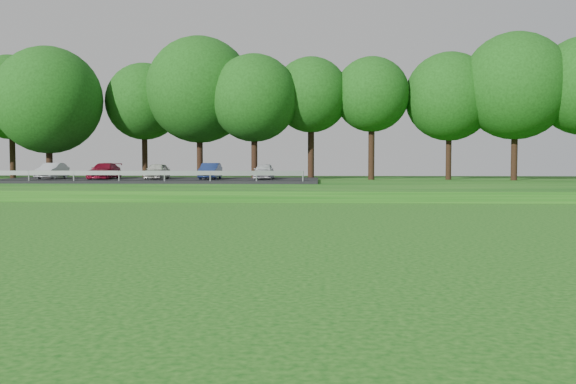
{
  "coord_description": "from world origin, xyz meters",
  "views": [
    {
      "loc": [
        -11.89,
        -14.31,
        2.32
      ],
      "look_at": [
        -12.84,
        5.05,
        1.3
      ],
      "focal_mm": 40.0,
      "sensor_mm": 36.0,
      "label": 1
    }
  ],
  "objects": [
    {
      "name": "berm",
      "position": [
        0.0,
        34.0,
        0.3
      ],
      "size": [
        130.0,
        30.0,
        0.6
      ],
      "primitive_type": "cube",
      "color": "#0C430E",
      "rests_on": "ground"
    },
    {
      "name": "parking_lot",
      "position": [
        -24.1,
        32.8,
        1.01
      ],
      "size": [
        24.0,
        9.0,
        1.38
      ],
      "color": "black",
      "rests_on": "berm"
    },
    {
      "name": "treeline",
      "position": [
        0.0,
        38.0,
        8.1
      ],
      "size": [
        104.0,
        7.0,
        15.0
      ],
      "primitive_type": null,
      "color": "#133E0E",
      "rests_on": "berm"
    },
    {
      "name": "walking_path",
      "position": [
        0.0,
        20.0,
        0.02
      ],
      "size": [
        130.0,
        1.6,
        0.04
      ],
      "primitive_type": "cube",
      "color": "gray",
      "rests_on": "ground"
    }
  ]
}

